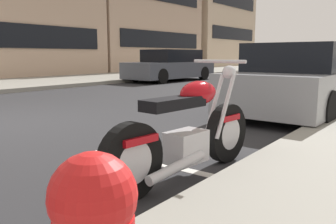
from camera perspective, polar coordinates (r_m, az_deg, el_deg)
name	(u,v)px	position (r m, az deg, el deg)	size (l,w,h in m)	color
sidewalk_far_curb	(142,75)	(19.71, -4.12, 5.96)	(120.00, 5.00, 0.14)	gray
parking_stall_stripe	(170,166)	(3.80, 0.27, -8.68)	(0.12, 2.20, 0.01)	silver
parked_motorcycle	(188,133)	(3.37, 3.22, -3.47)	(2.06, 0.62, 1.12)	black
parked_car_far_down_curb	(305,80)	(7.78, 21.17, 4.84)	(4.65, 1.94, 1.38)	gray
car_opposite_curb	(171,66)	(16.17, 0.45, 7.40)	(4.71, 1.96, 1.40)	#4C515B
townhouse_far_uphill	(104,5)	(29.05, -10.28, 16.59)	(10.10, 11.62, 9.97)	tan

